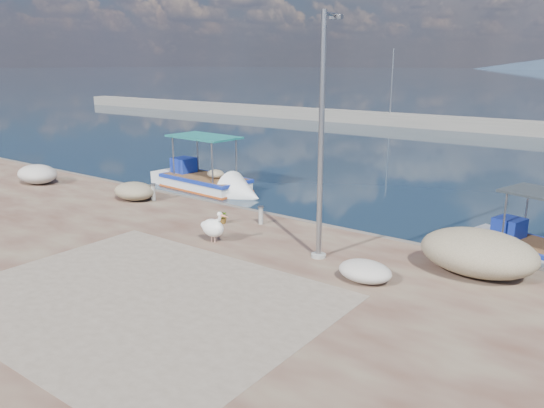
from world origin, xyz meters
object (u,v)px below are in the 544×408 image
(pelican, at_px, (213,227))
(lamp_post, at_px, (321,147))
(bollard_near, at_px, (261,214))
(boat_left, at_px, (204,184))

(pelican, xyz_separation_m, lamp_post, (3.44, 0.90, 2.79))
(pelican, distance_m, bollard_near, 2.51)
(pelican, bearing_deg, boat_left, 131.27)
(bollard_near, bearing_deg, lamp_post, -25.02)
(boat_left, distance_m, lamp_post, 12.57)
(lamp_post, height_order, bollard_near, lamp_post)
(boat_left, xyz_separation_m, pelican, (7.02, -6.91, 0.76))
(boat_left, height_order, pelican, boat_left)
(lamp_post, distance_m, bollard_near, 4.80)
(lamp_post, xyz_separation_m, bollard_near, (-3.45, 1.61, -2.94))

